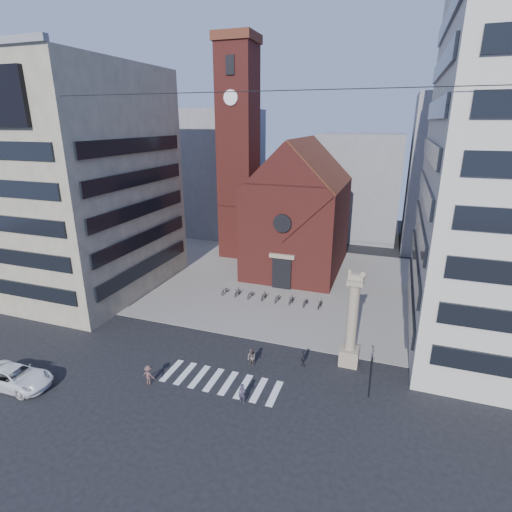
{
  "coord_description": "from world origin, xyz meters",
  "views": [
    {
      "loc": [
        12.27,
        -27.86,
        20.05
      ],
      "look_at": [
        -0.29,
        8.0,
        7.13
      ],
      "focal_mm": 28.0,
      "sensor_mm": 36.0,
      "label": 1
    }
  ],
  "objects_px": {
    "pedestrian_0": "(242,394)",
    "white_car": "(16,377)",
    "lion_column": "(352,328)",
    "pedestrian_1": "(251,358)",
    "scooter_0": "(225,290)",
    "traffic_light": "(371,371)",
    "pedestrian_2": "(303,358)"
  },
  "relations": [
    {
      "from": "traffic_light",
      "to": "scooter_0",
      "type": "bearing_deg",
      "value": 142.32
    },
    {
      "from": "white_car",
      "to": "scooter_0",
      "type": "bearing_deg",
      "value": -23.2
    },
    {
      "from": "traffic_light",
      "to": "pedestrian_1",
      "type": "xyz_separation_m",
      "value": [
        -9.82,
        0.8,
        -1.46
      ]
    },
    {
      "from": "lion_column",
      "to": "pedestrian_1",
      "type": "distance_m",
      "value": 8.86
    },
    {
      "from": "scooter_0",
      "to": "traffic_light",
      "type": "bearing_deg",
      "value": -31.67
    },
    {
      "from": "lion_column",
      "to": "scooter_0",
      "type": "xyz_separation_m",
      "value": [
        -16.01,
        9.9,
        -2.97
      ]
    },
    {
      "from": "white_car",
      "to": "pedestrian_1",
      "type": "distance_m",
      "value": 18.84
    },
    {
      "from": "white_car",
      "to": "pedestrian_1",
      "type": "xyz_separation_m",
      "value": [
        16.72,
        8.67,
        0.01
      ]
    },
    {
      "from": "traffic_light",
      "to": "pedestrian_2",
      "type": "bearing_deg",
      "value": 158.03
    },
    {
      "from": "white_car",
      "to": "traffic_light",
      "type": "bearing_deg",
      "value": -75.26
    },
    {
      "from": "lion_column",
      "to": "pedestrian_1",
      "type": "height_order",
      "value": "lion_column"
    },
    {
      "from": "traffic_light",
      "to": "pedestrian_1",
      "type": "bearing_deg",
      "value": 175.37
    },
    {
      "from": "pedestrian_1",
      "to": "scooter_0",
      "type": "bearing_deg",
      "value": 146.11
    },
    {
      "from": "pedestrian_0",
      "to": "traffic_light",
      "type": "bearing_deg",
      "value": 28.16
    },
    {
      "from": "pedestrian_0",
      "to": "pedestrian_2",
      "type": "distance_m",
      "value": 6.91
    },
    {
      "from": "lion_column",
      "to": "scooter_0",
      "type": "distance_m",
      "value": 19.06
    },
    {
      "from": "white_car",
      "to": "pedestrian_2",
      "type": "relative_size",
      "value": 3.61
    },
    {
      "from": "pedestrian_2",
      "to": "scooter_0",
      "type": "bearing_deg",
      "value": 47.4
    },
    {
      "from": "lion_column",
      "to": "pedestrian_0",
      "type": "distance_m",
      "value": 10.76
    },
    {
      "from": "lion_column",
      "to": "pedestrian_1",
      "type": "relative_size",
      "value": 5.21
    },
    {
      "from": "pedestrian_1",
      "to": "scooter_0",
      "type": "xyz_separation_m",
      "value": [
        -8.18,
        13.11,
        -0.34
      ]
    },
    {
      "from": "pedestrian_0",
      "to": "white_car",
      "type": "bearing_deg",
      "value": -162.23
    },
    {
      "from": "traffic_light",
      "to": "white_car",
      "type": "distance_m",
      "value": 27.73
    },
    {
      "from": "pedestrian_1",
      "to": "white_car",
      "type": "bearing_deg",
      "value": -128.44
    },
    {
      "from": "scooter_0",
      "to": "pedestrian_2",
      "type": "bearing_deg",
      "value": -37.29
    },
    {
      "from": "lion_column",
      "to": "traffic_light",
      "type": "bearing_deg",
      "value": -63.54
    },
    {
      "from": "pedestrian_0",
      "to": "scooter_0",
      "type": "height_order",
      "value": "pedestrian_0"
    },
    {
      "from": "traffic_light",
      "to": "pedestrian_2",
      "type": "height_order",
      "value": "traffic_light"
    },
    {
      "from": "lion_column",
      "to": "pedestrian_2",
      "type": "height_order",
      "value": "lion_column"
    },
    {
      "from": "white_car",
      "to": "pedestrian_0",
      "type": "height_order",
      "value": "white_car"
    },
    {
      "from": "white_car",
      "to": "pedestrian_2",
      "type": "bearing_deg",
      "value": -65.8
    },
    {
      "from": "pedestrian_1",
      "to": "pedestrian_2",
      "type": "xyz_separation_m",
      "value": [
        4.14,
        1.5,
        -0.01
      ]
    }
  ]
}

